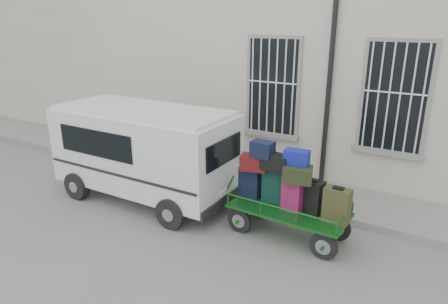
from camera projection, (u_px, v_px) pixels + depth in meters
ground at (223, 230)px, 7.52m from camera, size 80.00×80.00×0.00m
building at (324, 48)px, 11.05m from camera, size 24.00×5.15×6.00m
sidewalk at (271, 186)px, 9.30m from camera, size 24.00×1.70×0.15m
luggage_cart at (286, 190)px, 7.10m from camera, size 2.50×1.04×1.72m
van at (144, 148)px, 8.53m from camera, size 4.04×1.85×2.02m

